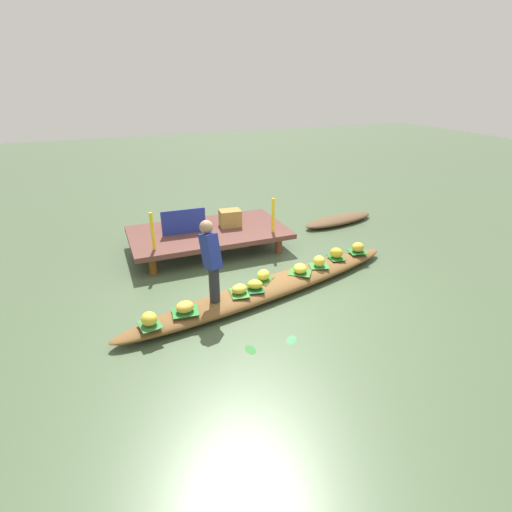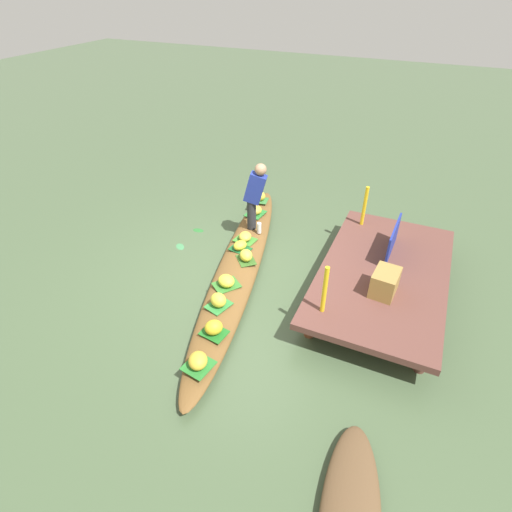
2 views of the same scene
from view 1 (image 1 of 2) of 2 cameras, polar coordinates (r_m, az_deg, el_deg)
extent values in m
plane|color=#43573A|center=(6.82, 2.08, -5.33)|extent=(40.00, 40.00, 0.00)
cube|color=brown|center=(8.40, -6.79, 3.36)|extent=(3.20, 1.80, 0.10)
cylinder|color=brown|center=(7.62, -14.50, -1.36)|extent=(0.14, 0.14, 0.33)
cylinder|color=brown|center=(8.27, 3.23, 1.52)|extent=(0.14, 0.14, 0.33)
cylinder|color=brown|center=(8.94, -15.91, 2.40)|extent=(0.14, 0.14, 0.33)
cylinder|color=#533026|center=(9.50, -0.46, 4.67)|extent=(0.14, 0.14, 0.33)
ellipsoid|color=brown|center=(6.76, 2.10, -4.49)|extent=(5.43, 1.87, 0.23)
ellipsoid|color=brown|center=(10.16, 11.70, 5.07)|extent=(2.10, 0.88, 0.19)
cube|color=#357338|center=(5.79, -14.88, -9.43)|extent=(0.33, 0.38, 0.01)
ellipsoid|color=gold|center=(5.74, -14.98, -8.65)|extent=(0.24, 0.26, 0.19)
cube|color=#2F8037|center=(7.30, 8.94, -1.41)|extent=(0.40, 0.35, 0.01)
ellipsoid|color=yellow|center=(7.26, 8.99, -0.72)|extent=(0.29, 0.31, 0.20)
cube|color=#34732A|center=(7.02, 6.27, -2.36)|extent=(0.48, 0.46, 0.01)
ellipsoid|color=yellow|center=(6.98, 6.30, -1.77)|extent=(0.33, 0.34, 0.16)
cube|color=#1D6821|center=(7.69, 11.33, -0.21)|extent=(0.31, 0.37, 0.01)
ellipsoid|color=gold|center=(7.65, 11.39, 0.44)|extent=(0.31, 0.31, 0.20)
cube|color=#2A7830|center=(5.98, -10.04, -7.79)|extent=(0.41, 0.35, 0.01)
ellipsoid|color=gold|center=(5.93, -10.10, -7.15)|extent=(0.35, 0.33, 0.16)
cube|color=#3C7F2C|center=(6.36, -2.38, -5.27)|extent=(0.33, 0.40, 0.01)
ellipsoid|color=gold|center=(6.32, -2.40, -4.71)|extent=(0.31, 0.28, 0.14)
cube|color=#27742B|center=(8.05, 14.26, 0.64)|extent=(0.38, 0.37, 0.01)
ellipsoid|color=gold|center=(8.02, 14.32, 1.23)|extent=(0.34, 0.32, 0.18)
cube|color=#355F22|center=(6.74, 1.04, -3.40)|extent=(0.43, 0.43, 0.01)
ellipsoid|color=yellow|center=(6.70, 1.05, -2.72)|extent=(0.32, 0.31, 0.18)
cube|color=#185627|center=(6.48, -0.14, -4.64)|extent=(0.31, 0.38, 0.01)
ellipsoid|color=gold|center=(6.44, -0.14, -4.06)|extent=(0.30, 0.27, 0.15)
cylinder|color=#28282D|center=(6.06, -5.96, -4.07)|extent=(0.16, 0.16, 0.55)
cube|color=navy|center=(5.88, -6.50, 0.70)|extent=(0.27, 0.43, 0.57)
sphere|color=#9E7556|center=(5.83, -7.10, 4.13)|extent=(0.20, 0.20, 0.20)
cylinder|color=silver|center=(6.33, -5.53, -4.53)|extent=(0.08, 0.08, 0.20)
cube|color=navy|center=(8.19, -10.27, 4.83)|extent=(0.89, 0.06, 0.50)
cylinder|color=yellow|center=(7.50, -14.53, 3.41)|extent=(0.06, 0.06, 0.71)
cylinder|color=yellow|center=(8.11, 2.46, 5.80)|extent=(0.06, 0.06, 0.71)
cube|color=olive|center=(8.52, -3.70, 5.41)|extent=(0.47, 0.36, 0.35)
ellipsoid|color=#28682C|center=(5.54, -0.80, -13.17)|extent=(0.14, 0.22, 0.01)
ellipsoid|color=#3E7E4B|center=(5.73, 5.08, -11.81)|extent=(0.25, 0.26, 0.01)
camera|label=2|loc=(10.58, 22.89, 26.81)|focal=28.41mm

